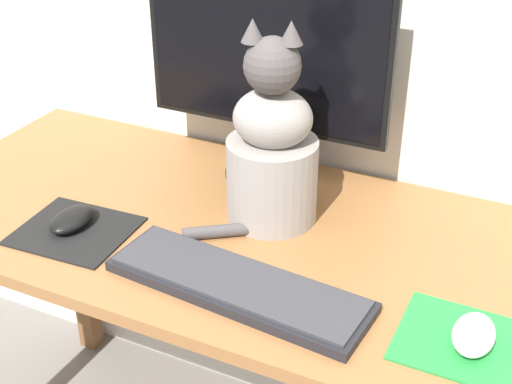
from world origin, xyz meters
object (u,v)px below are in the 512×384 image
Objects in this scene: keyboard at (238,285)px; cat at (272,150)px; monitor at (266,66)px; computer_mouse_right at (474,335)px; computer_mouse_left at (72,219)px.

cat is (-0.05, 0.23, 0.13)m from keyboard.
computer_mouse_right is at bearing -35.21° from monitor.
keyboard is 0.37m from computer_mouse_right.
monitor is 0.48m from computer_mouse_left.
monitor is at bearing 103.65° from cat.
computer_mouse_left is at bearing -163.94° from cat.
monitor reaches higher than computer_mouse_right.
cat is at bearing 154.00° from computer_mouse_right.
computer_mouse_right is at bearing 9.30° from keyboard.
keyboard is 4.73× the size of computer_mouse_right.
computer_mouse_left is (-0.24, -0.34, -0.23)m from monitor.
monitor is 4.92× the size of computer_mouse_left.
cat is (0.08, -0.15, -0.10)m from monitor.
computer_mouse_left reaches higher than keyboard.
computer_mouse_right is (0.50, -0.35, -0.22)m from monitor.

